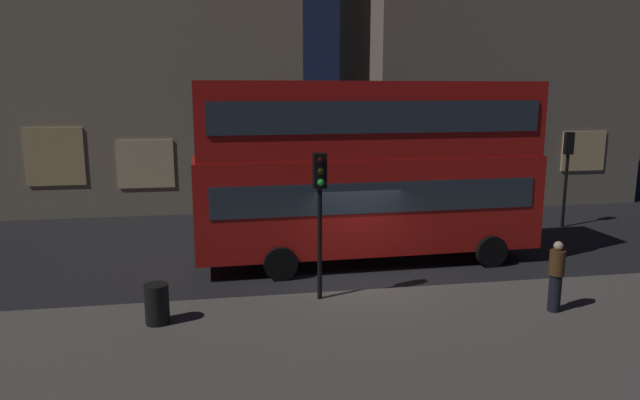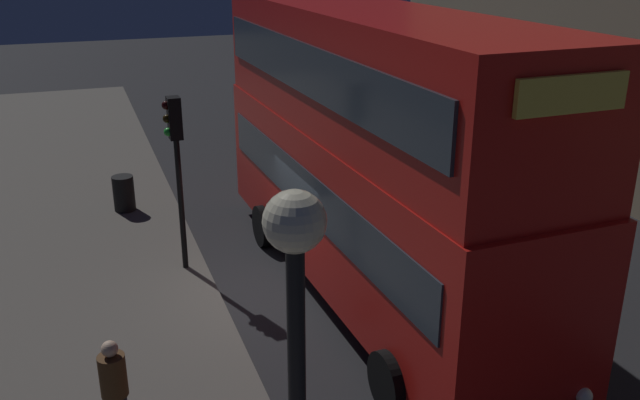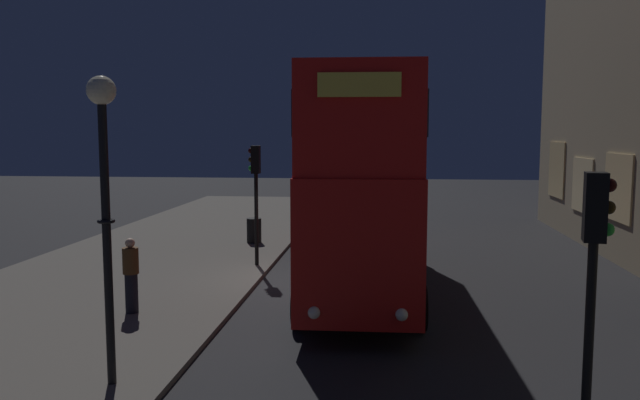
# 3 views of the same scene
# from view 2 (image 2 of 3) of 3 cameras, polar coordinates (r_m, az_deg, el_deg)

# --- Properties ---
(ground_plane) EXTENTS (80.00, 80.00, 0.00)m
(ground_plane) POSITION_cam_2_polar(r_m,az_deg,el_deg) (14.15, -4.46, -7.63)
(ground_plane) COLOR #232326
(sidewalk_slab) EXTENTS (44.00, 7.99, 0.12)m
(sidewalk_slab) POSITION_cam_2_polar(r_m,az_deg,el_deg) (13.86, -24.80, -10.03)
(sidewalk_slab) COLOR #5B564F
(sidewalk_slab) RESTS_ON ground
(double_decker_bus) EXTENTS (10.71, 3.05, 5.58)m
(double_decker_bus) POSITION_cam_2_polar(r_m,az_deg,el_deg) (13.06, 4.17, 4.65)
(double_decker_bus) COLOR red
(double_decker_bus) RESTS_ON ground
(traffic_light_near_kerb) EXTENTS (0.33, 0.36, 3.70)m
(traffic_light_near_kerb) POSITION_cam_2_polar(r_m,az_deg,el_deg) (14.19, -11.83, 4.27)
(traffic_light_near_kerb) COLOR black
(traffic_light_near_kerb) RESTS_ON sidewalk_slab
(street_lamp) EXTENTS (0.46, 0.46, 4.98)m
(street_lamp) POSITION_cam_2_polar(r_m,az_deg,el_deg) (5.38, -1.94, -13.79)
(street_lamp) COLOR black
(street_lamp) RESTS_ON sidewalk_slab
(pedestrian) EXTENTS (0.36, 0.36, 1.72)m
(pedestrian) POSITION_cam_2_polar(r_m,az_deg,el_deg) (9.94, -16.56, -15.25)
(pedestrian) COLOR black
(pedestrian) RESTS_ON sidewalk_slab
(litter_bin) EXTENTS (0.54, 0.54, 0.92)m
(litter_bin) POSITION_cam_2_polar(r_m,az_deg,el_deg) (18.48, -15.91, 0.54)
(litter_bin) COLOR black
(litter_bin) RESTS_ON sidewalk_slab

